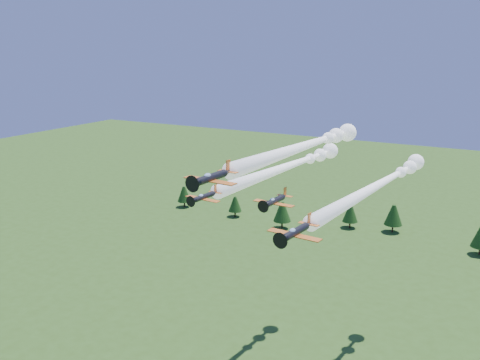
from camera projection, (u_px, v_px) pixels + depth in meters
The scene contains 5 objects.
plane_lead at pixel (307, 145), 97.37m from camera, with size 9.99×53.52×3.70m.
plane_left at pixel (292, 165), 112.75m from camera, with size 10.39×52.99×3.70m.
plane_right at pixel (381, 183), 105.37m from camera, with size 12.48×62.93×3.70m.
plane_slot at pixel (275, 201), 90.47m from camera, with size 7.48×8.13×2.63m.
treeline at pixel (442, 230), 178.49m from camera, with size 174.31×22.15×11.25m.
Camera 1 is at (37.32, -70.86, 66.53)m, focal length 40.00 mm.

